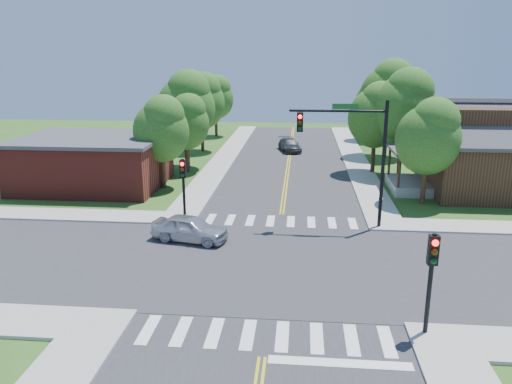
# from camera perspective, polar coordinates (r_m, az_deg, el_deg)

# --- Properties ---
(ground) EXTENTS (100.00, 100.00, 0.00)m
(ground) POSITION_cam_1_polar(r_m,az_deg,el_deg) (23.71, 2.17, -8.29)
(ground) COLOR #2F5219
(ground) RESTS_ON ground
(road_ns) EXTENTS (10.00, 90.00, 0.04)m
(road_ns) POSITION_cam_1_polar(r_m,az_deg,el_deg) (23.70, 2.17, -8.25)
(road_ns) COLOR #2D2D30
(road_ns) RESTS_ON ground
(road_ew) EXTENTS (90.00, 10.00, 0.04)m
(road_ew) POSITION_cam_1_polar(r_m,az_deg,el_deg) (23.70, 2.17, -8.24)
(road_ew) COLOR #2D2D30
(road_ew) RESTS_ON ground
(intersection_patch) EXTENTS (10.20, 10.20, 0.06)m
(intersection_patch) POSITION_cam_1_polar(r_m,az_deg,el_deg) (23.71, 2.17, -8.29)
(intersection_patch) COLOR #2D2D30
(intersection_patch) RESTS_ON ground
(sidewalk_ne) EXTENTS (40.00, 40.00, 0.14)m
(sidewalk_ne) POSITION_cam_1_polar(r_m,az_deg,el_deg) (41.37, 25.92, 0.67)
(sidewalk_ne) COLOR #9E9B93
(sidewalk_ne) RESTS_ON ground
(sidewalk_nw) EXTENTS (40.00, 40.00, 0.14)m
(sidewalk_nw) POSITION_cam_1_polar(r_m,az_deg,el_deg) (42.21, -18.54, 1.71)
(sidewalk_nw) COLOR #9E9B93
(sidewalk_nw) RESTS_ON ground
(crosswalk_north) EXTENTS (8.85, 2.00, 0.01)m
(crosswalk_north) POSITION_cam_1_polar(r_m,az_deg,el_deg) (29.47, 2.84, -3.35)
(crosswalk_north) COLOR white
(crosswalk_north) RESTS_ON ground
(crosswalk_south) EXTENTS (8.85, 2.00, 0.01)m
(crosswalk_south) POSITION_cam_1_polar(r_m,az_deg,el_deg) (18.20, 1.05, -16.05)
(crosswalk_south) COLOR white
(crosswalk_south) RESTS_ON ground
(centerline) EXTENTS (0.30, 90.00, 0.01)m
(centerline) POSITION_cam_1_polar(r_m,az_deg,el_deg) (23.69, 2.17, -8.19)
(centerline) COLOR gold
(centerline) RESTS_ON ground
(stop_bar) EXTENTS (4.60, 0.45, 0.09)m
(stop_bar) POSITION_cam_1_polar(r_m,az_deg,el_deg) (17.07, 9.56, -18.83)
(stop_bar) COLOR white
(stop_bar) RESTS_ON ground
(signal_mast_ne) EXTENTS (5.30, 0.42, 7.20)m
(signal_mast_ne) POSITION_cam_1_polar(r_m,az_deg,el_deg) (27.80, 11.03, 5.47)
(signal_mast_ne) COLOR black
(signal_mast_ne) RESTS_ON ground
(signal_pole_se) EXTENTS (0.34, 0.42, 3.80)m
(signal_pole_se) POSITION_cam_1_polar(r_m,az_deg,el_deg) (18.04, 19.46, -7.95)
(signal_pole_se) COLOR black
(signal_pole_se) RESTS_ON ground
(signal_pole_nw) EXTENTS (0.34, 0.42, 3.80)m
(signal_pole_nw) POSITION_cam_1_polar(r_m,az_deg,el_deg) (28.89, -8.32, 1.53)
(signal_pole_nw) COLOR black
(signal_pole_nw) RESTS_ON ground
(house_ne) EXTENTS (13.05, 8.80, 7.11)m
(house_ne) POSITION_cam_1_polar(r_m,az_deg,el_deg) (39.04, 26.30, 4.72)
(house_ne) COLOR black
(house_ne) RESTS_ON ground
(building_nw) EXTENTS (10.40, 8.40, 3.73)m
(building_nw) POSITION_cam_1_polar(r_m,az_deg,el_deg) (38.84, -18.10, 3.35)
(building_nw) COLOR maroon
(building_nw) RESTS_ON ground
(tree_e_a) EXTENTS (4.11, 3.91, 6.99)m
(tree_e_a) POSITION_cam_1_polar(r_m,az_deg,el_deg) (33.77, 19.25, 6.17)
(tree_e_a) COLOR #382314
(tree_e_a) RESTS_ON ground
(tree_e_b) EXTENTS (5.08, 4.83, 8.64)m
(tree_e_b) POSITION_cam_1_polar(r_m,az_deg,el_deg) (41.01, 16.67, 9.43)
(tree_e_b) COLOR #382314
(tree_e_b) RESTS_ON ground
(tree_e_c) EXTENTS (5.42, 5.14, 9.21)m
(tree_e_c) POSITION_cam_1_polar(r_m,az_deg,el_deg) (48.75, 15.05, 10.86)
(tree_e_c) COLOR #382314
(tree_e_c) RESTS_ON ground
(tree_e_d) EXTENTS (4.21, 4.00, 7.17)m
(tree_e_d) POSITION_cam_1_polar(r_m,az_deg,el_deg) (57.85, 13.49, 10.29)
(tree_e_d) COLOR #382314
(tree_e_d) RESTS_ON ground
(tree_w_a) EXTENTS (4.02, 3.82, 6.83)m
(tree_w_a) POSITION_cam_1_polar(r_m,az_deg,el_deg) (36.59, -10.71, 7.26)
(tree_w_a) COLOR #382314
(tree_w_a) RESTS_ON ground
(tree_w_b) EXTENTS (4.93, 4.68, 8.38)m
(tree_w_b) POSITION_cam_1_polar(r_m,az_deg,el_deg) (42.83, -7.92, 9.92)
(tree_w_b) COLOR #382314
(tree_w_b) RESTS_ON ground
(tree_w_c) EXTENTS (4.65, 4.41, 7.90)m
(tree_w_c) POSITION_cam_1_polar(r_m,az_deg,el_deg) (50.39, -6.18, 10.45)
(tree_w_c) COLOR #382314
(tree_w_c) RESTS_ON ground
(tree_w_d) EXTENTS (4.25, 4.04, 7.23)m
(tree_w_d) POSITION_cam_1_polar(r_m,az_deg,el_deg) (59.91, -4.58, 10.87)
(tree_w_d) COLOR #382314
(tree_w_d) RESTS_ON ground
(tree_house) EXTENTS (4.43, 4.21, 7.53)m
(tree_house) POSITION_cam_1_polar(r_m,az_deg,el_deg) (41.59, 13.66, 8.70)
(tree_house) COLOR #382314
(tree_house) RESTS_ON ground
(tree_bldg) EXTENTS (3.89, 3.70, 6.62)m
(tree_bldg) POSITION_cam_1_polar(r_m,az_deg,el_deg) (41.50, -7.96, 8.14)
(tree_bldg) COLOR #382314
(tree_bldg) RESTS_ON ground
(car_silver) EXTENTS (3.42, 4.78, 1.38)m
(car_silver) POSITION_cam_1_polar(r_m,az_deg,el_deg) (26.50, -7.57, -4.19)
(car_silver) COLOR silver
(car_silver) RESTS_ON ground
(car_dgrey) EXTENTS (3.79, 5.12, 1.24)m
(car_dgrey) POSITION_cam_1_polar(r_m,az_deg,el_deg) (50.68, 3.87, 5.34)
(car_dgrey) COLOR #323438
(car_dgrey) RESTS_ON ground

